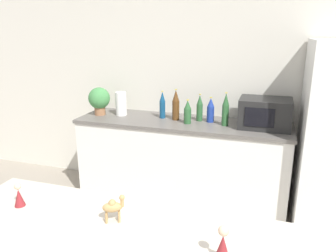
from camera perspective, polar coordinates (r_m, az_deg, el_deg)
The scene contains 14 objects.
wall_back at distance 3.52m, azimuth 11.96°, elevation 7.76°, with size 8.00×0.06×2.55m.
back_counter at distance 3.51m, azimuth 2.38°, elevation -6.04°, with size 2.19×0.63×0.88m.
potted_plant at distance 3.66m, azimuth -11.88°, elevation 4.57°, with size 0.23×0.23×0.30m.
paper_towel_roll at distance 3.60m, azimuth -8.18°, elevation 3.86°, with size 0.12×0.12×0.25m.
microwave at distance 3.25m, azimuth 16.52°, elevation 2.16°, with size 0.48×0.37×0.28m.
back_bottle_0 at distance 3.38m, azimuth 1.37°, elevation 3.63°, with size 0.07×0.07×0.32m.
back_bottle_1 at distance 3.33m, azimuth 7.42°, elevation 2.75°, with size 0.07×0.07×0.26m.
back_bottle_2 at distance 3.45m, azimuth -0.98°, elevation 3.66°, with size 0.06×0.06×0.29m.
back_bottle_3 at distance 3.22m, azimuth 9.99°, elevation 2.79°, with size 0.07×0.07×0.33m.
back_bottle_4 at distance 3.26m, azimuth 3.42°, elevation 2.42°, with size 0.07×0.07×0.24m.
back_bottle_5 at distance 3.36m, azimuth 5.53°, elevation 3.13°, with size 0.06×0.06×0.28m.
camel_figurine at distance 1.56m, azimuth -9.51°, elevation -13.66°, with size 0.10×0.08×0.13m.
wise_man_figurine_blue at distance 1.33m, azimuth 9.50°, elevation -19.91°, with size 0.07×0.07×0.15m.
wise_man_figurine_purple at distance 1.82m, azimuth -24.53°, elevation -11.05°, with size 0.05×0.05×0.12m.
Camera 1 is at (0.34, -0.73, 1.79)m, focal length 35.00 mm.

